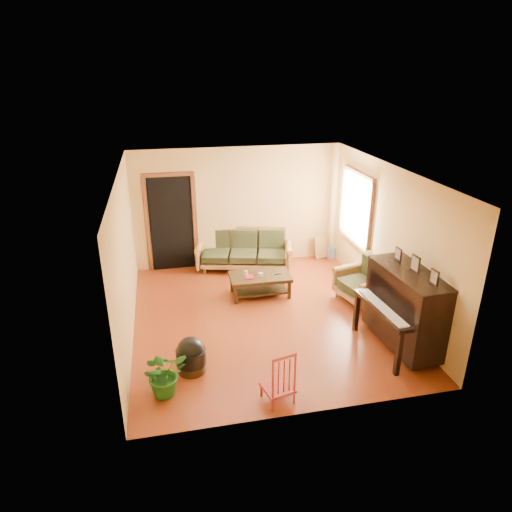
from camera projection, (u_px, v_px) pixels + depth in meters
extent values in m
plane|color=#60200C|center=(263.00, 317.00, 8.14)|extent=(5.00, 5.00, 0.00)
cube|color=black|center=(171.00, 224.00, 9.70)|extent=(1.08, 0.16, 2.05)
cube|color=white|center=(357.00, 208.00, 9.15)|extent=(0.12, 1.36, 1.46)
cube|color=olive|center=(244.00, 250.00, 9.91)|extent=(2.16, 1.30, 0.86)
cube|color=black|center=(260.00, 285.00, 8.83)|extent=(1.17, 0.65, 0.42)
cube|color=olive|center=(361.00, 280.00, 8.53)|extent=(1.00, 1.03, 0.87)
cube|color=black|center=(406.00, 310.00, 7.04)|extent=(0.97, 1.53, 1.30)
cylinder|color=black|center=(191.00, 359.00, 6.61)|extent=(0.49, 0.49, 0.41)
cube|color=maroon|center=(278.00, 375.00, 5.96)|extent=(0.46, 0.49, 0.80)
cube|color=#AF953A|center=(322.00, 247.00, 10.52)|extent=(0.42, 0.23, 0.56)
cylinder|color=#2F528F|center=(331.00, 252.00, 10.62)|extent=(0.20, 0.20, 0.25)
imported|color=#1C5819|center=(164.00, 373.00, 6.10)|extent=(0.74, 0.69, 0.66)
imported|color=maroon|center=(245.00, 277.00, 8.65)|extent=(0.16, 0.21, 0.02)
cylinder|color=silver|center=(246.00, 274.00, 8.69)|extent=(0.07, 0.07, 0.11)
cylinder|color=silver|center=(261.00, 274.00, 8.72)|extent=(0.10, 0.10, 0.06)
cube|color=black|center=(278.00, 274.00, 8.80)|extent=(0.14, 0.06, 0.01)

